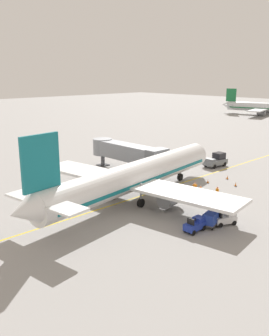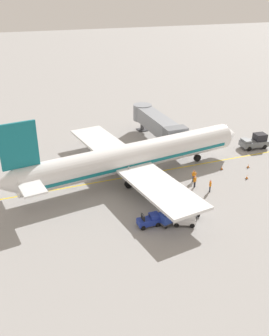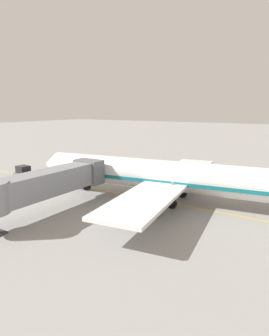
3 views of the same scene
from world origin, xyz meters
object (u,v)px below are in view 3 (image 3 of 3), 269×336
(ground_crew_wing_walker, at_px, (140,178))
(safety_cone_wing_tip, at_px, (102,175))
(parked_airliner, at_px, (165,176))
(baggage_tug_lead, at_px, (212,179))
(jet_bridge, at_px, (46,183))
(baggage_cart_second_in_train, at_px, (199,175))
(ground_crew_marshaller, at_px, (131,179))
(safety_cone_nose_right, at_px, (94,181))
(baggage_cart_front, at_px, (181,173))
(pushback_tractor, at_px, (26,174))
(baggage_tug_trailing, at_px, (191,174))
(safety_cone_nose_left, at_px, (79,176))
(ground_crew_loader, at_px, (140,174))

(ground_crew_wing_walker, bearing_deg, safety_cone_wing_tip, 86.25)
(parked_airliner, distance_m, baggage_tug_lead, 12.06)
(jet_bridge, xyz_separation_m, ground_crew_wing_walker, (16.55, -1.82, -2.50))
(baggage_cart_second_in_train, bearing_deg, ground_crew_marshaller, 136.05)
(baggage_tug_lead, bearing_deg, baggage_cart_second_in_train, 77.20)
(safety_cone_nose_right, bearing_deg, baggage_tug_lead, -59.20)
(baggage_cart_front, height_order, safety_cone_wing_tip, baggage_cart_front)
(ground_crew_wing_walker, height_order, safety_cone_nose_right, ground_crew_wing_walker)
(pushback_tractor, xyz_separation_m, baggage_cart_front, (14.51, -20.10, -0.15))
(baggage_tug_trailing, bearing_deg, baggage_cart_front, 130.97)
(safety_cone_nose_left, relative_size, safety_cone_wing_tip, 1.00)
(safety_cone_wing_tip, bearing_deg, baggage_cart_second_in_train, -68.24)
(parked_airliner, relative_size, jet_bridge, 2.34)
(baggage_tug_trailing, bearing_deg, baggage_cart_second_in_train, -114.99)
(safety_cone_nose_left, bearing_deg, ground_crew_wing_walker, -77.13)
(baggage_cart_front, height_order, safety_cone_nose_left, baggage_cart_front)
(safety_cone_nose_right, bearing_deg, ground_crew_wing_walker, -63.06)
(baggage_cart_second_in_train, bearing_deg, baggage_tug_trailing, 65.01)
(pushback_tractor, bearing_deg, jet_bridge, -120.00)
(baggage_cart_front, height_order, safety_cone_nose_right, baggage_cart_front)
(ground_crew_marshaller, bearing_deg, safety_cone_nose_left, 95.35)
(baggage_tug_lead, relative_size, baggage_cart_second_in_train, 0.84)
(jet_bridge, height_order, ground_crew_wing_walker, jet_bridge)
(pushback_tractor, xyz_separation_m, safety_cone_nose_right, (5.10, -9.64, -0.81))
(baggage_tug_trailing, relative_size, ground_crew_wing_walker, 1.64)
(ground_crew_loader, height_order, safety_cone_nose_left, ground_crew_loader)
(parked_airliner, bearing_deg, ground_crew_loader, 47.96)
(ground_crew_wing_walker, relative_size, safety_cone_wing_tip, 2.86)
(pushback_tractor, bearing_deg, baggage_tug_lead, -60.29)
(ground_crew_marshaller, bearing_deg, pushback_tractor, 114.17)
(safety_cone_nose_left, height_order, safety_cone_wing_tip, same)
(baggage_tug_trailing, distance_m, safety_cone_wing_tip, 15.02)
(ground_crew_wing_walker, bearing_deg, safety_cone_nose_right, 116.94)
(baggage_tug_lead, relative_size, ground_crew_marshaller, 1.48)
(jet_bridge, distance_m, ground_crew_loader, 18.53)
(jet_bridge, xyz_separation_m, ground_crew_marshaller, (15.08, -1.12, -2.50))
(baggage_cart_front, distance_m, safety_cone_wing_tip, 13.36)
(pushback_tractor, relative_size, baggage_cart_second_in_train, 1.54)
(baggage_cart_second_in_train, bearing_deg, baggage_tug_lead, -102.80)
(baggage_cart_second_in_train, bearing_deg, safety_cone_wing_tip, 111.76)
(ground_crew_loader, distance_m, safety_cone_wing_tip, 6.93)
(parked_airliner, relative_size, ground_crew_marshaller, 22.08)
(pushback_tractor, height_order, ground_crew_wing_walker, pushback_tractor)
(ground_crew_wing_walker, relative_size, safety_cone_nose_left, 2.86)
(ground_crew_wing_walker, distance_m, safety_cone_wing_tip, 8.08)
(ground_crew_wing_walker, xyz_separation_m, safety_cone_nose_left, (-2.38, 10.40, -0.66))
(ground_crew_wing_walker, xyz_separation_m, ground_crew_marshaller, (-1.47, 0.70, 0.00))
(baggage_cart_front, relative_size, ground_crew_marshaller, 1.76)
(ground_crew_marshaller, height_order, safety_cone_nose_right, ground_crew_marshaller)
(jet_bridge, bearing_deg, ground_crew_wing_walker, -6.27)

